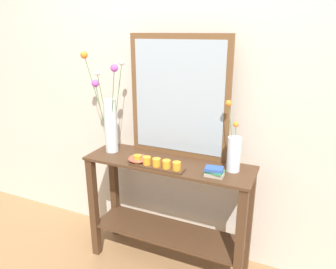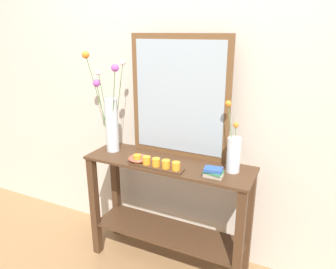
{
  "view_description": "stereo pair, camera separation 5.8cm",
  "coord_description": "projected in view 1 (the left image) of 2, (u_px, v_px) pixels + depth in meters",
  "views": [
    {
      "loc": [
        0.84,
        -1.89,
        1.75
      ],
      "look_at": [
        0.0,
        0.0,
        1.06
      ],
      "focal_mm": 33.65,
      "sensor_mm": 36.0,
      "label": 1
    },
    {
      "loc": [
        0.89,
        -1.87,
        1.75
      ],
      "look_at": [
        0.0,
        0.0,
        1.06
      ],
      "focal_mm": 33.65,
      "sensor_mm": 36.0,
      "label": 2
    }
  ],
  "objects": [
    {
      "name": "decorative_bowl",
      "position": [
        139.0,
        159.0,
        2.23
      ],
      "size": [
        0.15,
        0.15,
        0.05
      ],
      "color": "#B24C38",
      "rests_on": "console_table"
    },
    {
      "name": "candle_tray",
      "position": [
        157.0,
        164.0,
        2.14
      ],
      "size": [
        0.39,
        0.09,
        0.07
      ],
      "color": "#472D1C",
      "rests_on": "console_table"
    },
    {
      "name": "mirror_leaning",
      "position": [
        179.0,
        98.0,
        2.24
      ],
      "size": [
        0.75,
        0.03,
        0.87
      ],
      "color": "brown",
      "rests_on": "console_table"
    },
    {
      "name": "tall_vase_left",
      "position": [
        110.0,
        119.0,
        2.36
      ],
      "size": [
        0.31,
        0.16,
        0.75
      ],
      "color": "silver",
      "rests_on": "console_table"
    },
    {
      "name": "vase_right",
      "position": [
        234.0,
        152.0,
        2.06
      ],
      "size": [
        0.12,
        0.12,
        0.47
      ],
      "color": "silver",
      "rests_on": "console_table"
    },
    {
      "name": "wall_back",
      "position": [
        185.0,
        87.0,
        2.36
      ],
      "size": [
        6.4,
        0.08,
        2.7
      ],
      "primitive_type": "cube",
      "color": "beige",
      "rests_on": "ground"
    },
    {
      "name": "console_table",
      "position": [
        168.0,
        203.0,
        2.35
      ],
      "size": [
        1.22,
        0.37,
        0.86
      ],
      "color": "#472D1C",
      "rests_on": "ground"
    },
    {
      "name": "book_stack",
      "position": [
        214.0,
        172.0,
        2.01
      ],
      "size": [
        0.12,
        0.09,
        0.06
      ],
      "color": "#B2A893",
      "rests_on": "console_table"
    },
    {
      "name": "ground_plane",
      "position": [
        168.0,
        262.0,
        2.52
      ],
      "size": [
        7.0,
        6.0,
        0.02
      ],
      "primitive_type": "cube",
      "color": "#997047"
    }
  ]
}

